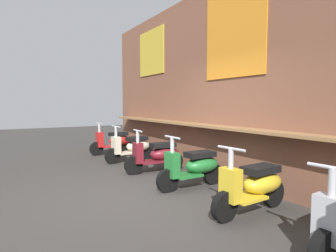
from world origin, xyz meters
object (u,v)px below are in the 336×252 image
at_px(scooter_green, 195,166).
at_px(scooter_yellow, 255,185).
at_px(scooter_red, 115,141).
at_px(scooter_maroon, 158,155).
at_px(scooter_cream, 133,147).

xyz_separation_m(scooter_green, scooter_yellow, (1.42, -0.00, 0.00)).
bearing_deg(scooter_red, scooter_green, 88.39).
bearing_deg(scooter_red, scooter_yellow, 88.39).
xyz_separation_m(scooter_red, scooter_yellow, (5.59, -0.00, 0.00)).
bearing_deg(scooter_maroon, scooter_green, 94.16).
xyz_separation_m(scooter_red, scooter_cream, (1.37, -0.00, 0.00)).
bearing_deg(scooter_red, scooter_cream, 88.39).
height_order(scooter_red, scooter_maroon, same).
relative_size(scooter_red, scooter_cream, 1.00).
relative_size(scooter_cream, scooter_maroon, 1.00).
distance_m(scooter_cream, scooter_yellow, 4.22).
relative_size(scooter_cream, scooter_yellow, 1.00).
height_order(scooter_cream, scooter_maroon, same).
xyz_separation_m(scooter_red, scooter_maroon, (2.77, -0.00, 0.00)).
bearing_deg(scooter_yellow, scooter_maroon, -93.41).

